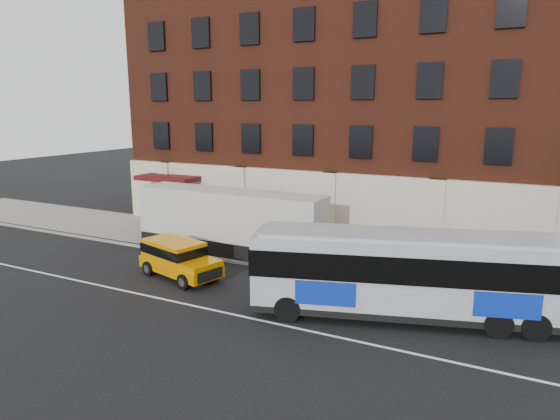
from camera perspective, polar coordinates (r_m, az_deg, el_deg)
The scene contains 9 objects.
ground at distance 19.07m, azimuth -7.39°, elevation -12.35°, with size 120.00×120.00×0.00m, color black.
sidewalk at distance 26.50m, azimuth 3.51°, elevation -5.08°, with size 60.00×6.00×0.15m, color gray.
kerb at distance 23.89m, azimuth 0.67°, elevation -6.97°, with size 60.00×0.25×0.15m, color gray.
lane_line at distance 19.45m, azimuth -6.55°, elevation -11.82°, with size 60.00×0.12×0.01m, color silver.
building at distance 32.79m, azimuth 9.20°, elevation 11.36°, with size 30.00×12.10×15.00m.
sign_pole at distance 28.23m, azimuth -14.92°, elevation -1.51°, with size 0.30×0.20×2.50m.
city_bus at distance 18.88m, azimuth 15.45°, elevation -7.04°, with size 12.25×5.83×3.29m.
yellow_suv at distance 23.37m, azimuth -11.92°, elevation -5.35°, with size 4.58×2.80×1.70m.
shipping_container at distance 26.11m, azimuth -5.88°, elevation -1.60°, with size 10.56×2.31×3.52m.
Camera 1 is at (9.83, -14.36, 7.80)m, focal length 31.25 mm.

